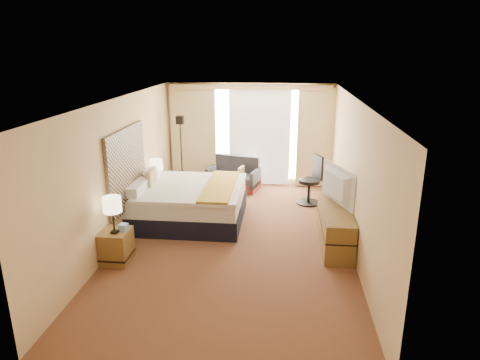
# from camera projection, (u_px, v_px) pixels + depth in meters

# --- Properties ---
(floor) EXTENTS (4.20, 7.00, 0.02)m
(floor) POSITION_uv_depth(u_px,v_px,m) (235.00, 239.00, 8.03)
(floor) COLOR #521719
(floor) RESTS_ON ground
(ceiling) EXTENTS (4.20, 7.00, 0.02)m
(ceiling) POSITION_uv_depth(u_px,v_px,m) (234.00, 100.00, 7.25)
(ceiling) COLOR silver
(ceiling) RESTS_ON wall_back
(wall_back) EXTENTS (4.20, 0.02, 2.60)m
(wall_back) POSITION_uv_depth(u_px,v_px,m) (250.00, 135.00, 10.97)
(wall_back) COLOR tan
(wall_back) RESTS_ON ground
(wall_front) EXTENTS (4.20, 0.02, 2.60)m
(wall_front) POSITION_uv_depth(u_px,v_px,m) (195.00, 270.00, 4.32)
(wall_front) COLOR tan
(wall_front) RESTS_ON ground
(wall_left) EXTENTS (0.02, 7.00, 2.60)m
(wall_left) POSITION_uv_depth(u_px,v_px,m) (121.00, 170.00, 7.84)
(wall_left) COLOR tan
(wall_left) RESTS_ON ground
(wall_right) EXTENTS (0.02, 7.00, 2.60)m
(wall_right) POSITION_uv_depth(u_px,v_px,m) (354.00, 176.00, 7.44)
(wall_right) COLOR tan
(wall_right) RESTS_ON ground
(headboard) EXTENTS (0.06, 1.85, 1.50)m
(headboard) POSITION_uv_depth(u_px,v_px,m) (127.00, 168.00, 8.04)
(headboard) COLOR black
(headboard) RESTS_ON wall_left
(nightstand_left) EXTENTS (0.45, 0.52, 0.55)m
(nightstand_left) POSITION_uv_depth(u_px,v_px,m) (116.00, 246.00, 7.13)
(nightstand_left) COLOR brown
(nightstand_left) RESTS_ON floor
(nightstand_right) EXTENTS (0.45, 0.52, 0.55)m
(nightstand_right) POSITION_uv_depth(u_px,v_px,m) (159.00, 196.00, 9.51)
(nightstand_right) COLOR brown
(nightstand_right) RESTS_ON floor
(media_dresser) EXTENTS (0.50, 1.80, 0.70)m
(media_dresser) POSITION_uv_depth(u_px,v_px,m) (335.00, 226.00, 7.75)
(media_dresser) COLOR brown
(media_dresser) RESTS_ON floor
(window) EXTENTS (2.30, 0.02, 2.30)m
(window) POSITION_uv_depth(u_px,v_px,m) (260.00, 134.00, 10.91)
(window) COLOR silver
(window) RESTS_ON wall_back
(curtains) EXTENTS (4.12, 0.19, 2.56)m
(curtains) POSITION_uv_depth(u_px,v_px,m) (250.00, 131.00, 10.83)
(curtains) COLOR beige
(curtains) RESTS_ON floor
(bed) EXTENTS (2.21, 2.02, 1.07)m
(bed) POSITION_uv_depth(u_px,v_px,m) (188.00, 202.00, 8.82)
(bed) COLOR black
(bed) RESTS_ON floor
(loveseat) EXTENTS (1.41, 0.98, 0.80)m
(loveseat) POSITION_uv_depth(u_px,v_px,m) (234.00, 178.00, 10.87)
(loveseat) COLOR maroon
(loveseat) RESTS_ON floor
(floor_lamp) EXTENTS (0.24, 0.24, 1.87)m
(floor_lamp) POSITION_uv_depth(u_px,v_px,m) (181.00, 138.00, 10.42)
(floor_lamp) COLOR black
(floor_lamp) RESTS_ON floor
(desk_chair) EXTENTS (0.57, 0.56, 1.13)m
(desk_chair) POSITION_uv_depth(u_px,v_px,m) (312.00, 182.00, 9.75)
(desk_chair) COLOR black
(desk_chair) RESTS_ON floor
(lamp_left) EXTENTS (0.30, 0.30, 0.63)m
(lamp_left) POSITION_uv_depth(u_px,v_px,m) (112.00, 205.00, 6.83)
(lamp_left) COLOR black
(lamp_left) RESTS_ON nightstand_left
(lamp_right) EXTENTS (0.27, 0.27, 0.57)m
(lamp_right) POSITION_uv_depth(u_px,v_px,m) (156.00, 165.00, 9.33)
(lamp_right) COLOR black
(lamp_right) RESTS_ON nightstand_right
(tissue_box) EXTENTS (0.15, 0.15, 0.12)m
(tissue_box) POSITION_uv_depth(u_px,v_px,m) (123.00, 227.00, 7.04)
(tissue_box) COLOR #81A4C7
(tissue_box) RESTS_ON nightstand_left
(telephone) EXTENTS (0.22, 0.19, 0.07)m
(telephone) POSITION_uv_depth(u_px,v_px,m) (158.00, 183.00, 9.45)
(telephone) COLOR black
(telephone) RESTS_ON nightstand_right
(television) EXTENTS (0.58, 1.16, 0.68)m
(television) POSITION_uv_depth(u_px,v_px,m) (333.00, 186.00, 7.77)
(television) COLOR black
(television) RESTS_ON media_dresser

